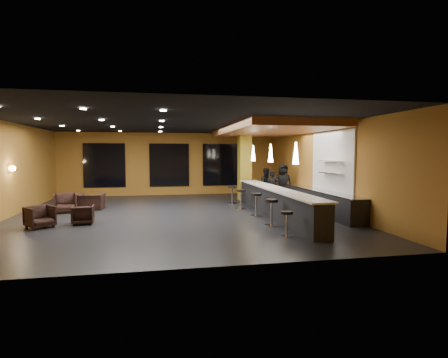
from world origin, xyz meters
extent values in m
cube|color=black|center=(0.00, 0.00, -0.05)|extent=(12.00, 13.00, 0.10)
cube|color=black|center=(0.00, 0.00, 3.55)|extent=(12.00, 13.00, 0.10)
cube|color=#A36B24|center=(0.00, 6.55, 1.75)|extent=(12.00, 0.10, 3.50)
cube|color=#A36B24|center=(0.00, -6.55, 1.75)|extent=(12.00, 0.10, 3.50)
cube|color=#A36B24|center=(-6.05, 0.00, 1.75)|extent=(0.10, 13.00, 3.50)
cube|color=#A36B24|center=(6.05, 0.00, 1.75)|extent=(0.10, 13.00, 3.50)
cube|color=brown|center=(4.00, 1.00, 3.36)|extent=(3.60, 8.00, 0.28)
cube|color=black|center=(-3.50, 6.44, 1.70)|extent=(2.20, 0.06, 2.40)
cube|color=black|center=(0.00, 6.44, 1.70)|extent=(2.20, 0.06, 2.40)
cube|color=black|center=(3.00, 6.44, 1.70)|extent=(2.20, 0.06, 2.40)
cube|color=white|center=(5.96, -1.00, 2.00)|extent=(0.06, 3.20, 2.40)
cube|color=black|center=(3.65, -1.00, 0.50)|extent=(0.60, 8.00, 1.00)
cube|color=white|center=(3.65, -1.00, 1.02)|extent=(0.78, 8.10, 0.05)
cube|color=black|center=(5.65, -0.50, 0.43)|extent=(0.70, 6.00, 0.86)
cube|color=silver|center=(5.65, -0.50, 0.89)|extent=(0.72, 6.00, 0.03)
cube|color=silver|center=(5.82, -1.20, 1.60)|extent=(0.30, 1.50, 0.03)
cube|color=silver|center=(5.82, -1.20, 2.05)|extent=(0.30, 1.50, 0.03)
cube|color=#A79125|center=(3.65, 3.60, 1.75)|extent=(0.60, 0.60, 3.50)
sphere|color=#FFE5B2|center=(-5.88, 0.50, 1.80)|extent=(0.22, 0.22, 0.22)
cone|color=white|center=(3.65, -3.00, 2.35)|extent=(0.20, 0.20, 0.70)
cone|color=white|center=(3.65, -0.50, 2.35)|extent=(0.20, 0.20, 0.70)
cone|color=white|center=(3.65, 2.00, 2.35)|extent=(0.20, 0.20, 0.70)
imported|color=black|center=(4.48, 1.68, 0.79)|extent=(0.66, 0.52, 1.57)
imported|color=black|center=(4.46, 2.44, 0.83)|extent=(0.88, 0.72, 1.65)
imported|color=black|center=(5.25, 2.40, 0.92)|extent=(0.93, 0.63, 1.85)
imported|color=black|center=(-4.34, -1.68, 0.35)|extent=(1.05, 1.06, 0.69)
imported|color=black|center=(-3.12, -1.31, 0.31)|extent=(0.72, 0.74, 0.62)
imported|color=black|center=(-4.29, 1.23, 0.39)|extent=(1.02, 1.03, 0.77)
imported|color=black|center=(-3.41, 1.81, 0.33)|extent=(1.08, 0.97, 0.66)
cylinder|color=silver|center=(2.88, -4.28, 0.01)|extent=(0.36, 0.36, 0.03)
cylinder|color=silver|center=(2.88, -4.28, 0.34)|extent=(0.06, 0.06, 0.64)
cylinder|color=black|center=(2.88, -4.28, 0.68)|extent=(0.35, 0.35, 0.07)
cylinder|color=silver|center=(2.93, -2.78, 0.02)|extent=(0.44, 0.44, 0.03)
cylinder|color=silver|center=(2.93, -2.78, 0.41)|extent=(0.08, 0.08, 0.77)
cylinder|color=black|center=(2.93, -2.78, 0.82)|extent=(0.42, 0.42, 0.09)
cylinder|color=silver|center=(2.94, -0.97, 0.02)|extent=(0.44, 0.44, 0.03)
cylinder|color=silver|center=(2.94, -0.97, 0.40)|extent=(0.08, 0.08, 0.76)
cylinder|color=black|center=(2.94, -0.97, 0.82)|extent=(0.41, 0.41, 0.09)
cylinder|color=silver|center=(2.79, 0.77, 0.02)|extent=(0.41, 0.41, 0.03)
cylinder|color=silver|center=(2.79, 0.77, 0.38)|extent=(0.07, 0.07, 0.72)
cylinder|color=black|center=(2.79, 0.77, 0.78)|extent=(0.39, 0.39, 0.08)
cylinder|color=silver|center=(2.74, 2.35, 0.02)|extent=(0.42, 0.42, 0.03)
cylinder|color=silver|center=(2.74, 2.35, 0.39)|extent=(0.07, 0.07, 0.73)
cylinder|color=black|center=(2.74, 2.35, 0.78)|extent=(0.40, 0.40, 0.08)
camera|label=1|loc=(-0.68, -13.46, 2.34)|focal=28.00mm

